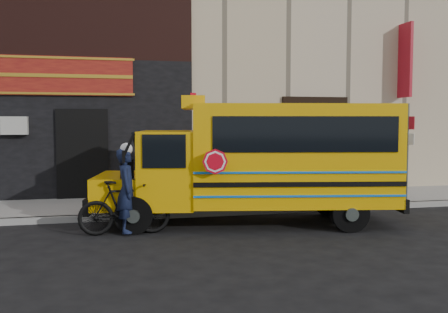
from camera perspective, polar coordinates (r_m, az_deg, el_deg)
name	(u,v)px	position (r m, az deg, el deg)	size (l,w,h in m)	color
ground	(237,240)	(10.10, 1.45, -9.52)	(120.00, 120.00, 0.00)	black
curb	(211,213)	(12.56, -1.53, -6.48)	(40.00, 0.20, 0.15)	gray
sidewalk	(200,203)	(14.01, -2.76, -5.38)	(40.00, 3.00, 0.15)	gray
building	(170,26)	(20.45, -6.24, 14.61)	(20.00, 10.70, 12.00)	tan
school_bus	(263,159)	(11.51, 4.45, -0.25)	(7.17, 3.36, 2.92)	black
sign_pole	(408,150)	(14.71, 20.28, 0.75)	(0.11, 0.24, 2.86)	#47504B
bicycle	(124,208)	(10.66, -11.32, -5.75)	(0.54, 1.90, 1.14)	black
cyclist	(127,193)	(10.62, -11.04, -4.08)	(0.64, 0.42, 1.76)	black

